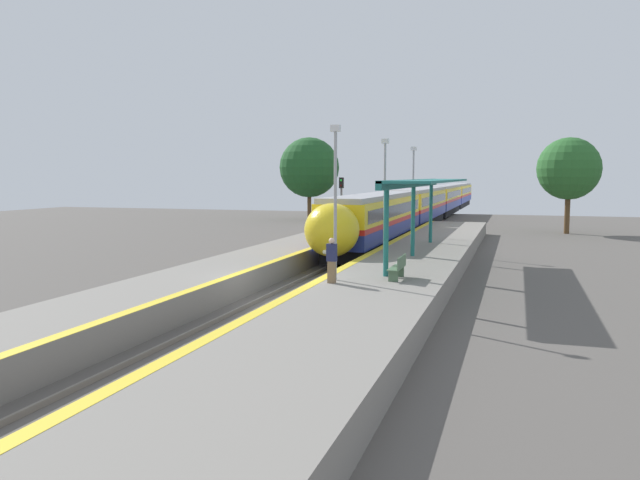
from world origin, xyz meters
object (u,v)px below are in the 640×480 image
object	(u,v)px
lamppost_far	(413,186)
person_waiting	(332,260)
railway_signal	(341,206)
lamppost_near	(335,193)
platform_bench	(399,267)
lamppost_mid	(385,188)
train	(432,202)

from	to	relation	value
lamppost_far	person_waiting	bearing A→B (deg)	-89.79
railway_signal	lamppost_near	distance (m)	17.91
platform_bench	lamppost_near	bearing A→B (deg)	-158.30
lamppost_mid	lamppost_far	bearing A→B (deg)	90.00
platform_bench	lamppost_near	distance (m)	3.70
platform_bench	lamppost_far	xyz separation A→B (m)	(-2.25, 17.10, 2.80)
person_waiting	lamppost_near	xyz separation A→B (m)	(-0.07, 0.69, 2.42)
lamppost_near	lamppost_far	world-z (taller)	same
lamppost_near	lamppost_mid	distance (m)	9.00
lamppost_near	lamppost_mid	world-z (taller)	same
train	person_waiting	distance (m)	45.87
lamppost_mid	lamppost_far	size ratio (longest dim) A/B	1.00
person_waiting	lamppost_near	world-z (taller)	lamppost_near
train	platform_bench	world-z (taller)	train
railway_signal	lamppost_far	distance (m)	4.86
person_waiting	lamppost_near	distance (m)	2.52
railway_signal	lamppost_mid	distance (m)	9.55
train	lamppost_near	size ratio (longest dim) A/B	13.58
train	railway_signal	distance (m)	27.96
person_waiting	railway_signal	bearing A→B (deg)	104.58
lamppost_far	lamppost_mid	bearing A→B (deg)	-90.00
platform_bench	lamppost_mid	size ratio (longest dim) A/B	0.29
platform_bench	railway_signal	world-z (taller)	railway_signal
platform_bench	lamppost_near	world-z (taller)	lamppost_near
train	platform_bench	size ratio (longest dim) A/B	47.33
lamppost_far	lamppost_near	bearing A→B (deg)	-90.00
railway_signal	lamppost_near	bearing A→B (deg)	-75.07
lamppost_near	platform_bench	bearing A→B (deg)	21.70
lamppost_near	train	bearing A→B (deg)	92.98
lamppost_mid	railway_signal	bearing A→B (deg)	119.12
platform_bench	lamppost_near	size ratio (longest dim) A/B	0.29
platform_bench	lamppost_mid	world-z (taller)	lamppost_mid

